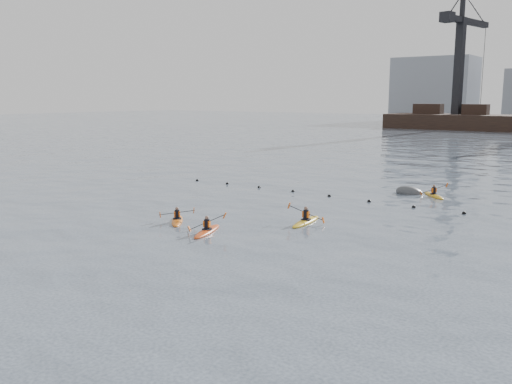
% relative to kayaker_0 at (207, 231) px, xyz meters
% --- Properties ---
extents(ground, '(400.00, 400.00, 0.00)m').
position_rel_kayaker_0_xyz_m(ground, '(5.16, -10.19, -0.09)').
color(ground, '#343D4C').
rests_on(ground, ground).
extents(float_line, '(33.24, 0.73, 0.24)m').
position_rel_kayaker_0_xyz_m(float_line, '(4.66, 12.35, -0.06)').
color(float_line, black).
rests_on(float_line, ground).
extents(kayaker_0, '(2.02, 3.03, 1.19)m').
position_rel_kayaker_0_xyz_m(kayaker_0, '(0.00, 0.00, 0.00)').
color(kayaker_0, '#C44012').
rests_on(kayaker_0, ground).
extents(kayaker_2, '(2.31, 2.52, 0.91)m').
position_rel_kayaker_0_xyz_m(kayaker_2, '(-2.91, 0.87, -0.00)').
color(kayaker_2, '#D26113').
rests_on(kayaker_2, ground).
extents(kayaker_3, '(2.16, 3.21, 1.12)m').
position_rel_kayaker_0_xyz_m(kayaker_3, '(2.90, 4.73, 0.00)').
color(kayaker_3, gold).
rests_on(kayaker_3, ground).
extents(kayaker_5, '(2.31, 2.48, 1.01)m').
position_rel_kayaker_0_xyz_m(kayaker_5, '(5.86, 16.75, -0.01)').
color(kayaker_5, gold).
rests_on(kayaker_5, ground).
extents(mooring_buoy, '(2.44, 1.88, 1.39)m').
position_rel_kayaker_0_xyz_m(mooring_buoy, '(4.19, 16.81, -0.09)').
color(mooring_buoy, '#3D3F42').
rests_on(mooring_buoy, ground).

